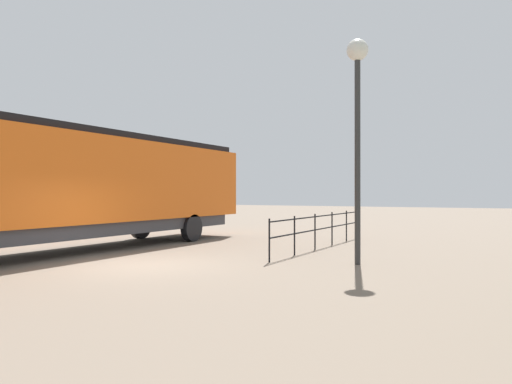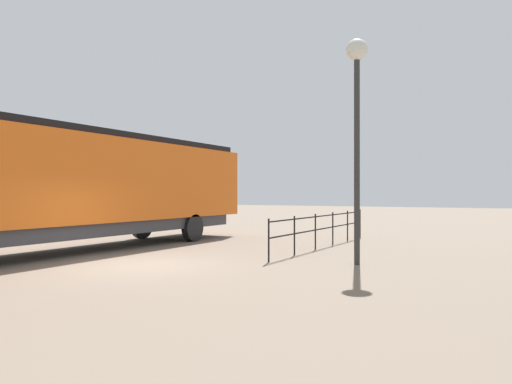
# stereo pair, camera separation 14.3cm
# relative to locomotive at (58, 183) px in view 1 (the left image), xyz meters

# --- Properties ---
(ground_plane) EXTENTS (120.00, 120.00, 0.00)m
(ground_plane) POSITION_rel_locomotive_xyz_m (3.98, -0.67, -2.29)
(ground_plane) COLOR #756656
(locomotive) EXTENTS (3.01, 18.30, 4.06)m
(locomotive) POSITION_rel_locomotive_xyz_m (0.00, 0.00, 0.00)
(locomotive) COLOR orange
(locomotive) RESTS_ON ground_plane
(lamp_post) EXTENTS (0.60, 0.60, 6.20)m
(lamp_post) POSITION_rel_locomotive_xyz_m (9.13, 2.35, 2.37)
(lamp_post) COLOR #2D2D2D
(lamp_post) RESTS_ON ground_plane
(platform_fence) EXTENTS (0.05, 8.89, 1.24)m
(platform_fence) POSITION_rel_locomotive_xyz_m (6.82, 5.95, -1.50)
(platform_fence) COLOR black
(platform_fence) RESTS_ON ground_plane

